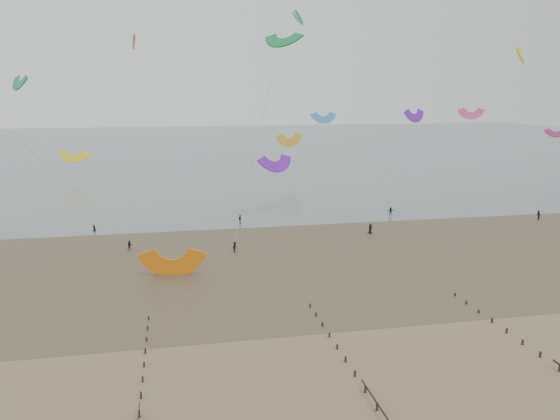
# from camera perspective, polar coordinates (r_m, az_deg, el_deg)

# --- Properties ---
(ground) EXTENTS (500.00, 500.00, 0.00)m
(ground) POSITION_cam_1_polar(r_m,az_deg,el_deg) (51.99, 2.10, -15.40)
(ground) COLOR brown
(ground) RESTS_ON ground
(sea_and_shore) EXTENTS (500.00, 665.00, 0.03)m
(sea_and_shore) POSITION_cam_1_polar(r_m,az_deg,el_deg) (83.05, -6.10, -4.69)
(sea_and_shore) COLOR #475654
(sea_and_shore) RESTS_ON ground
(kitesurfer_lead) EXTENTS (0.71, 0.62, 1.65)m
(kitesurfer_lead) POSITION_cam_1_polar(r_m,az_deg,el_deg) (99.89, -18.83, -1.89)
(kitesurfer_lead) COLOR black
(kitesurfer_lead) RESTS_ON ground
(kitesurfers) EXTENTS (103.29, 21.09, 1.83)m
(kitesurfers) POSITION_cam_1_polar(r_m,az_deg,el_deg) (96.61, 4.23, -1.72)
(kitesurfers) COLOR black
(kitesurfers) RESTS_ON ground
(grounded_kite) EXTENTS (7.96, 6.48, 4.10)m
(grounded_kite) POSITION_cam_1_polar(r_m,az_deg,el_deg) (75.15, -11.11, -6.70)
(grounded_kite) COLOR orange
(grounded_kite) RESTS_ON ground
(kites_airborne) EXTENTS (234.10, 117.02, 38.68)m
(kites_airborne) POSITION_cam_1_polar(r_m,az_deg,el_deg) (137.66, -10.29, 10.97)
(kites_airborne) COLOR #14AA7A
(kites_airborne) RESTS_ON ground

